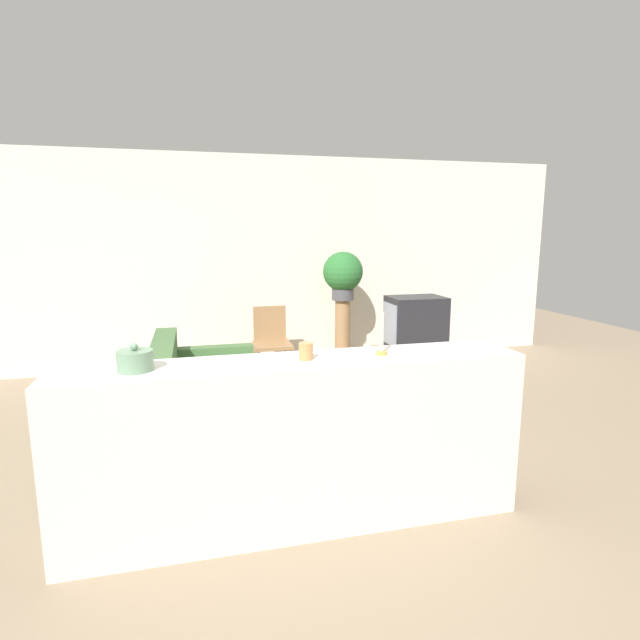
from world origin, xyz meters
name	(u,v)px	position (x,y,z in m)	size (l,w,h in m)	color
ground_plane	(288,492)	(0.00, 0.00, 0.00)	(14.00, 14.00, 0.00)	gray
wall_back	(238,262)	(0.00, 3.43, 1.35)	(9.00, 0.06, 2.70)	silver
couch	(205,401)	(-0.51, 1.22, 0.27)	(0.97, 1.84, 0.78)	#476B3D
tv_stand	(414,367)	(1.83, 1.96, 0.22)	(0.84, 0.55, 0.44)	#9E754C
television	(415,323)	(1.83, 1.96, 0.74)	(0.62, 0.44, 0.59)	#232328
wooden_chair	(271,339)	(0.32, 2.76, 0.46)	(0.44, 0.44, 0.84)	#9E754C
plant_stand	(342,334)	(1.26, 2.89, 0.44)	(0.19, 0.19, 0.89)	#9E754C
potted_plant	(343,273)	(1.26, 2.89, 1.22)	(0.50, 0.50, 0.61)	#4C4C51
foreground_counter	(298,444)	(0.00, -0.37, 0.51)	(2.70, 0.44, 1.03)	silver
decorative_bowl	(135,360)	(-0.88, -0.37, 1.08)	(0.19, 0.19, 0.15)	gray
candle_jar	(306,351)	(0.05, -0.37, 1.08)	(0.08, 0.08, 0.10)	#C6844C
candlestick	(382,341)	(0.51, -0.37, 1.11)	(0.07, 0.07, 0.26)	#B7933D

